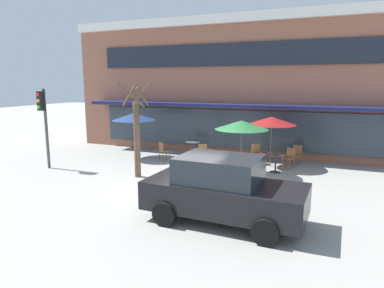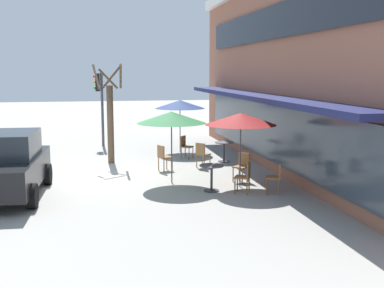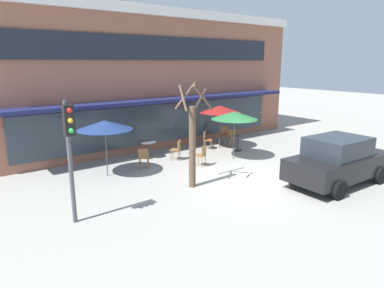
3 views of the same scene
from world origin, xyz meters
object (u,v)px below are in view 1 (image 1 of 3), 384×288
Objects in this scene: cafe_chair_1 at (163,150)px; cafe_chair_3 at (257,152)px; cafe_chair_0 at (289,157)px; cafe_chair_5 at (296,153)px; cafe_chair_2 at (202,152)px; street_tree at (137,134)px; cafe_table_near_wall at (276,160)px; patio_umbrella_green_folded at (242,125)px; patio_umbrella_cream_folded at (134,117)px; traffic_light_pole at (44,115)px; parked_sedan at (223,190)px; patio_umbrella_corner_open at (272,121)px; cafe_table_streetside at (193,147)px; cafe_chair_4 at (197,158)px.

cafe_chair_3 is (4.24, 1.02, 0.00)m from cafe_chair_1.
cafe_chair_0 is 1.00× the size of cafe_chair_1.
cafe_chair_0 and cafe_chair_5 have the same top height.
street_tree is (-1.51, -3.15, 1.17)m from cafe_chair_2.
cafe_table_near_wall is 0.35× the size of patio_umbrella_green_folded.
patio_umbrella_cream_folded is 7.47m from cafe_chair_0.
patio_umbrella_green_folded is 2.47× the size of cafe_chair_3.
traffic_light_pole is at bearing -140.82° from cafe_chair_1.
cafe_chair_0 is 0.21× the size of parked_sedan.
patio_umbrella_green_folded is at bearing -125.44° from cafe_chair_5.
cafe_chair_0 is 1.00× the size of cafe_chair_2.
parked_sedan is at bearing -91.50° from patio_umbrella_corner_open.
patio_umbrella_cream_folded reaches higher than cafe_table_near_wall.
parked_sedan is 5.33m from street_tree.
cafe_chair_3 is (0.21, 2.18, -1.50)m from patio_umbrella_green_folded.
street_tree reaches higher than patio_umbrella_cream_folded.
cafe_table_streetside is 0.22× the size of traffic_light_pole.
patio_umbrella_corner_open is at bearing 38.75° from street_tree.
cafe_table_streetside is 6.93m from traffic_light_pole.
cafe_chair_0 is 5.75m from cafe_chair_1.
patio_umbrella_corner_open is 0.51× the size of parked_sedan.
traffic_light_pole is (-8.66, 2.63, 1.42)m from parked_sedan.
cafe_chair_1 is 6.10m from cafe_chair_5.
cafe_chair_3 reaches higher than cafe_table_streetside.
street_tree reaches higher than cafe_chair_1.
parked_sedan reaches higher than cafe_chair_2.
cafe_table_streetside is at bearing 115.35° from cafe_chair_4.
street_tree is (1.93, -2.95, -0.32)m from patio_umbrella_cream_folded.
patio_umbrella_green_folded is at bearing -33.34° from cafe_chair_2.
patio_umbrella_cream_folded is 2.47× the size of cafe_chair_3.
cafe_chair_2 and cafe_chair_3 have the same top height.
patio_umbrella_green_folded reaches higher than cafe_table_near_wall.
cafe_table_near_wall is 1.81m from cafe_chair_5.
cafe_chair_4 is at bearing 118.58° from parked_sedan.
street_tree is at bearing 145.85° from parked_sedan.
cafe_chair_1 reaches higher than cafe_table_streetside.
cafe_chair_2 is at bearing -50.00° from cafe_table_streetside.
cafe_table_near_wall is at bearing -19.42° from cafe_table_streetside.
street_tree is (-1.81, -1.73, 1.17)m from cafe_chair_4.
cafe_table_near_wall is 3.25m from cafe_chair_4.
parked_sedan is 9.16m from traffic_light_pole.
cafe_chair_0 is 1.00× the size of cafe_chair_4.
street_tree is 4.35m from traffic_light_pole.
cafe_chair_0 is at bearing 21.79° from traffic_light_pole.
patio_umbrella_cream_folded is at bearing -169.31° from cafe_chair_5.
street_tree reaches higher than cafe_chair_2.
cafe_chair_2 is (3.45, 0.20, -1.50)m from patio_umbrella_cream_folded.
cafe_table_streetside is at bearing 160.58° from cafe_table_near_wall.
patio_umbrella_cream_folded is at bearing -175.45° from cafe_chair_0.
cafe_chair_3 is at bearing 84.59° from patio_umbrella_green_folded.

